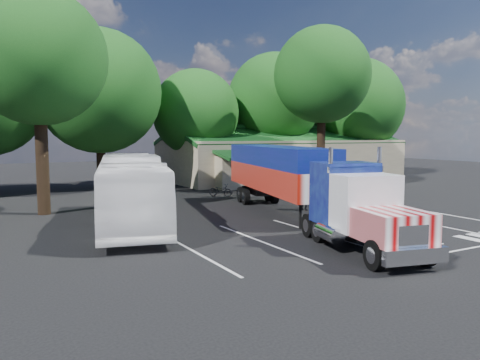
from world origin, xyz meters
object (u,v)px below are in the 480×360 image
bicycle (220,190)px  silver_sedan (223,179)px  semi_truck (293,177)px  woman (305,195)px  tour_bus (131,190)px

bicycle → silver_sedan: size_ratio=0.48×
semi_truck → woman: bearing=55.7°
woman → bicycle: 8.19m
woman → tour_bus: tour_bus is taller
tour_bus → semi_truck: bearing=-4.2°
tour_bus → silver_sedan: (12.00, 13.51, -1.15)m
tour_bus → silver_sedan: 18.11m
woman → silver_sedan: bearing=-16.7°
bicycle → tour_bus: tour_bus is taller
woman → tour_bus: 10.54m
woman → bicycle: bearing=1.4°
silver_sedan → tour_bus: bearing=130.9°
semi_truck → woman: (2.38, 2.17, -1.37)m
tour_bus → bicycle: bearing=54.4°
semi_truck → bicycle: (0.68, 10.17, -1.82)m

